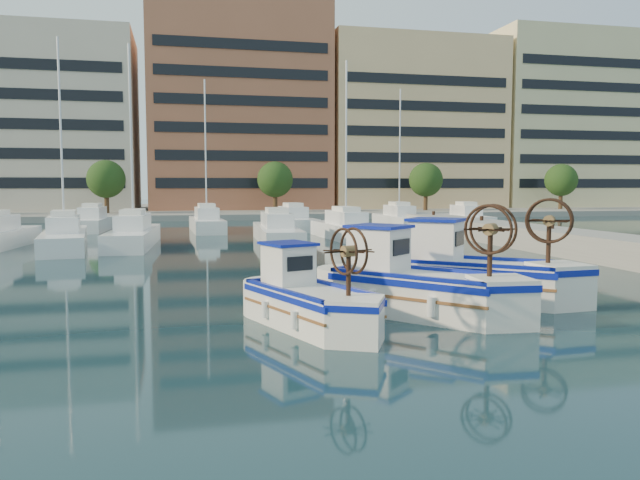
{
  "coord_description": "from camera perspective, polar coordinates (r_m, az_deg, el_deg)",
  "views": [
    {
      "loc": [
        -6.59,
        -15.85,
        3.51
      ],
      "look_at": [
        -1.5,
        6.56,
        1.5
      ],
      "focal_mm": 35.0,
      "sensor_mm": 36.0,
      "label": 1
    }
  ],
  "objects": [
    {
      "name": "ground",
      "position": [
        17.52,
        9.65,
        -6.63
      ],
      "size": [
        300.0,
        300.0,
        0.0
      ],
      "primitive_type": "plane",
      "color": "#193742",
      "rests_on": "ground"
    },
    {
      "name": "quay",
      "position": [
        31.0,
        26.48,
        -0.91
      ],
      "size": [
        3.0,
        60.0,
        1.2
      ],
      "primitive_type": "cube",
      "color": "gray",
      "rests_on": "ground"
    },
    {
      "name": "waterfront",
      "position": [
        82.77,
        -1.75,
        10.26
      ],
      "size": [
        180.0,
        40.0,
        25.6
      ],
      "color": "gray",
      "rests_on": "ground"
    },
    {
      "name": "yacht_marina",
      "position": [
        43.17,
        -7.77,
        0.99
      ],
      "size": [
        36.86,
        23.7,
        11.5
      ],
      "color": "white",
      "rests_on": "ground"
    },
    {
      "name": "fishing_boat_a",
      "position": [
        15.55,
        -1.16,
        -5.37
      ],
      "size": [
        2.92,
        4.29,
        2.59
      ],
      "rotation": [
        0.0,
        0.0,
        0.34
      ],
      "color": "white",
      "rests_on": "ground"
    },
    {
      "name": "fishing_boat_b",
      "position": [
        17.12,
        8.64,
        -4.02
      ],
      "size": [
        4.55,
        4.84,
        3.06
      ],
      "rotation": [
        0.0,
        0.0,
        0.71
      ],
      "color": "white",
      "rests_on": "ground"
    },
    {
      "name": "fishing_boat_c",
      "position": [
        19.63,
        13.81,
        -2.88
      ],
      "size": [
        5.01,
        4.69,
        3.16
      ],
      "rotation": [
        0.0,
        0.0,
        0.87
      ],
      "color": "white",
      "rests_on": "ground"
    }
  ]
}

